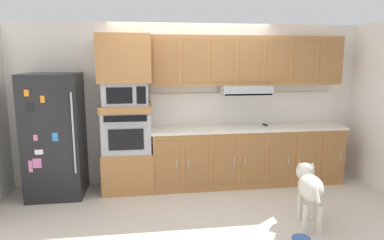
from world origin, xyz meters
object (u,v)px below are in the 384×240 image
object	(u,v)px
refrigerator	(55,136)
screwdriver	(266,125)
built_in_oven	(127,131)
dog_food_bowl	(301,240)
dog	(309,186)
microwave	(126,94)

from	to	relation	value
refrigerator	screwdriver	world-z (taller)	refrigerator
built_in_oven	dog_food_bowl	distance (m)	2.79
dog	built_in_oven	bearing A→B (deg)	71.68
microwave	screwdriver	distance (m)	2.22
refrigerator	built_in_oven	bearing A→B (deg)	3.84
screwdriver	dog_food_bowl	world-z (taller)	screwdriver
microwave	screwdriver	size ratio (longest dim) A/B	4.13
built_in_oven	screwdriver	distance (m)	2.15
built_in_oven	screwdriver	xyz separation A→B (m)	(2.15, 0.03, 0.03)
screwdriver	dog	world-z (taller)	screwdriver
dog_food_bowl	refrigerator	bearing A→B (deg)	148.47
built_in_oven	dog_food_bowl	bearing A→B (deg)	-44.25
microwave	refrigerator	bearing A→B (deg)	-176.16
refrigerator	built_in_oven	world-z (taller)	refrigerator
dog	dog_food_bowl	world-z (taller)	dog
microwave	dog_food_bowl	size ratio (longest dim) A/B	3.22
built_in_oven	screwdriver	bearing A→B (deg)	0.83
built_in_oven	microwave	distance (m)	0.56
refrigerator	built_in_oven	size ratio (longest dim) A/B	2.51
built_in_oven	refrigerator	bearing A→B (deg)	-176.16
refrigerator	dog	distance (m)	3.49
refrigerator	dog_food_bowl	bearing A→B (deg)	-31.53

